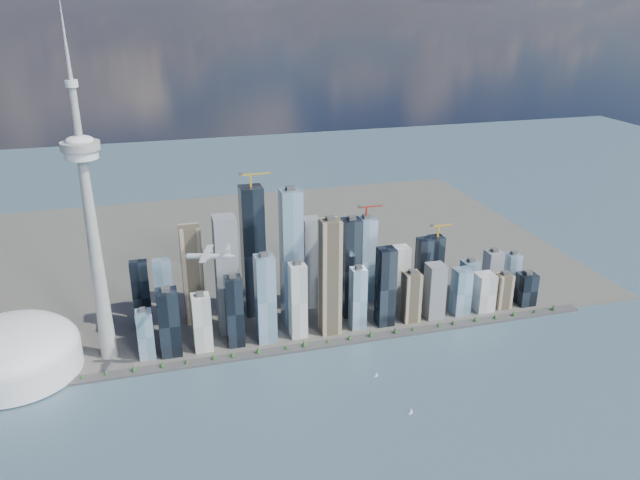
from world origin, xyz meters
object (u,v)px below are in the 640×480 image
object	(u,v)px
dome_stadium	(13,352)
sailboat_east	(376,375)
needle_tower	(91,223)
sailboat_west	(411,412)
airplane	(209,255)

from	to	relation	value
dome_stadium	sailboat_east	distance (m)	569.55
needle_tower	sailboat_west	bearing A→B (deg)	-33.17
airplane	dome_stadium	bearing A→B (deg)	175.21
sailboat_east	airplane	bearing A→B (deg)	172.28
airplane	sailboat_west	bearing A→B (deg)	-13.41
needle_tower	dome_stadium	size ratio (longest dim) A/B	2.75
dome_stadium	sailboat_east	world-z (taller)	dome_stadium
sailboat_west	dome_stadium	bearing A→B (deg)	143.52
dome_stadium	sailboat_west	distance (m)	619.41
needle_tower	sailboat_east	world-z (taller)	needle_tower
needle_tower	sailboat_east	bearing A→B (deg)	-23.12
dome_stadium	sailboat_west	size ratio (longest dim) A/B	19.81
airplane	sailboat_west	xyz separation A→B (m)	(256.42, -146.77, -212.14)
needle_tower	dome_stadium	distance (m)	241.40
sailboat_west	sailboat_east	size ratio (longest dim) A/B	1.12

